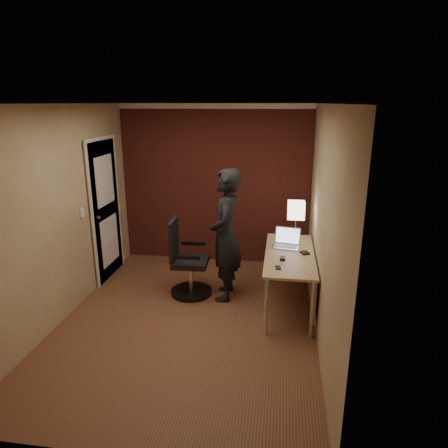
{
  "coord_description": "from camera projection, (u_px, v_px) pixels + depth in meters",
  "views": [
    {
      "loc": [
        1.04,
        -4.18,
        2.51
      ],
      "look_at": [
        0.35,
        0.55,
        1.05
      ],
      "focal_mm": 32.0,
      "sensor_mm": 36.0,
      "label": 1
    }
  ],
  "objects": [
    {
      "name": "room",
      "position": [
        192.0,
        183.0,
        5.93
      ],
      "size": [
        4.0,
        4.0,
        4.0
      ],
      "color": "brown",
      "rests_on": "ground"
    },
    {
      "name": "phone",
      "position": [
        278.0,
        268.0,
        4.48
      ],
      "size": [
        0.07,
        0.12,
        0.01
      ],
      "primitive_type": "cube",
      "rotation": [
        0.0,
        0.0,
        0.1
      ],
      "color": "black",
      "rests_on": "desk"
    },
    {
      "name": "person",
      "position": [
        225.0,
        235.0,
        5.15
      ],
      "size": [
        0.45,
        0.65,
        1.73
      ],
      "primitive_type": "imported",
      "rotation": [
        0.0,
        0.0,
        -1.52
      ],
      "color": "black",
      "rests_on": "ground"
    },
    {
      "name": "desk_lamp",
      "position": [
        296.0,
        211.0,
        5.25
      ],
      "size": [
        0.22,
        0.22,
        0.54
      ],
      "color": "silver",
      "rests_on": "desk"
    },
    {
      "name": "laptop",
      "position": [
        287.0,
        241.0,
        5.15
      ],
      "size": [
        0.37,
        0.31,
        0.23
      ],
      "color": "silver",
      "rests_on": "desk"
    },
    {
      "name": "desk",
      "position": [
        295.0,
        263.0,
        4.94
      ],
      "size": [
        0.6,
        1.5,
        0.73
      ],
      "color": "tan",
      "rests_on": "ground"
    },
    {
      "name": "wallet",
      "position": [
        305.0,
        253.0,
        4.9
      ],
      "size": [
        0.13,
        0.14,
        0.02
      ],
      "primitive_type": "cube",
      "rotation": [
        0.0,
        0.0,
        0.41
      ],
      "color": "black",
      "rests_on": "desk"
    },
    {
      "name": "office_chair",
      "position": [
        186.0,
        263.0,
        5.34
      ],
      "size": [
        0.56,
        0.59,
        1.03
      ],
      "color": "black",
      "rests_on": "ground"
    },
    {
      "name": "mouse",
      "position": [
        283.0,
        258.0,
        4.71
      ],
      "size": [
        0.06,
        0.1,
        0.03
      ],
      "primitive_type": "cube",
      "rotation": [
        0.0,
        0.0,
        -0.01
      ],
      "color": "black",
      "rests_on": "desk"
    }
  ]
}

